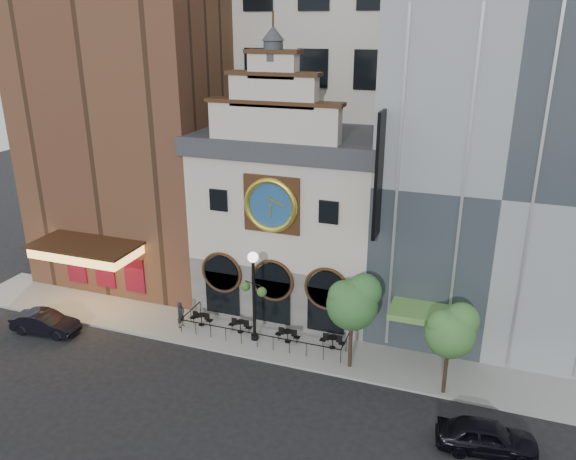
% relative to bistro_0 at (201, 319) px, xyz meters
% --- Properties ---
extents(ground, '(120.00, 120.00, 0.00)m').
position_rel_bistro_0_xyz_m(ground, '(4.48, -2.43, -0.61)').
color(ground, black).
rests_on(ground, ground).
extents(sidewalk, '(44.00, 5.00, 0.15)m').
position_rel_bistro_0_xyz_m(sidewalk, '(4.48, 0.07, -0.54)').
color(sidewalk, gray).
rests_on(sidewalk, ground).
extents(clock_building, '(12.60, 8.78, 18.65)m').
position_rel_bistro_0_xyz_m(clock_building, '(4.48, 5.40, 6.07)').
color(clock_building, '#605E5B').
rests_on(clock_building, ground).
extents(theater_building, '(14.00, 15.60, 25.00)m').
position_rel_bistro_0_xyz_m(theater_building, '(-8.52, 7.53, 11.99)').
color(theater_building, brown).
rests_on(theater_building, ground).
extents(retail_building, '(14.00, 14.40, 20.00)m').
position_rel_bistro_0_xyz_m(retail_building, '(17.48, 7.56, 9.53)').
color(retail_building, gray).
rests_on(retail_building, ground).
extents(office_tower, '(20.00, 16.00, 40.00)m').
position_rel_bistro_0_xyz_m(office_tower, '(4.48, 17.57, 19.39)').
color(office_tower, beige).
rests_on(office_tower, ground).
extents(cafe_railing, '(10.60, 2.60, 0.90)m').
position_rel_bistro_0_xyz_m(cafe_railing, '(4.48, 0.07, -0.01)').
color(cafe_railing, black).
rests_on(cafe_railing, sidewalk).
extents(bistro_0, '(1.58, 0.68, 0.90)m').
position_rel_bistro_0_xyz_m(bistro_0, '(0.00, 0.00, 0.00)').
color(bistro_0, black).
rests_on(bistro_0, sidewalk).
extents(bistro_1, '(1.58, 0.68, 0.90)m').
position_rel_bistro_0_xyz_m(bistro_1, '(2.80, 0.03, 0.00)').
color(bistro_1, black).
rests_on(bistro_1, sidewalk).
extents(bistro_2, '(1.58, 0.68, 0.90)m').
position_rel_bistro_0_xyz_m(bistro_2, '(6.07, -0.06, 0.00)').
color(bistro_2, black).
rests_on(bistro_2, sidewalk).
extents(bistro_3, '(1.58, 0.68, 0.90)m').
position_rel_bistro_0_xyz_m(bistro_3, '(8.89, 0.20, 0.00)').
color(bistro_3, black).
rests_on(bistro_3, sidewalk).
extents(car_right, '(4.81, 2.44, 1.57)m').
position_rel_bistro_0_xyz_m(car_right, '(17.98, -5.72, 0.17)').
color(car_right, black).
rests_on(car_right, ground).
extents(car_left, '(4.53, 1.91, 1.46)m').
position_rel_bistro_0_xyz_m(car_left, '(-9.16, -4.05, 0.11)').
color(car_left, black).
rests_on(car_left, ground).
extents(pedestrian, '(0.51, 0.70, 1.78)m').
position_rel_bistro_0_xyz_m(pedestrian, '(-1.15, -0.64, 0.43)').
color(pedestrian, black).
rests_on(pedestrian, sidewalk).
extents(lamppost, '(1.85, 0.99, 5.95)m').
position_rel_bistro_0_xyz_m(lamppost, '(4.01, -0.47, 3.22)').
color(lamppost, black).
rests_on(lamppost, sidewalk).
extents(tree_left, '(3.00, 2.89, 5.79)m').
position_rel_bistro_0_xyz_m(tree_left, '(10.41, -1.31, 3.78)').
color(tree_left, '#382619').
rests_on(tree_left, sidewalk).
extents(tree_right, '(2.74, 2.63, 5.27)m').
position_rel_bistro_0_xyz_m(tree_right, '(15.77, -1.99, 3.40)').
color(tree_right, '#382619').
rests_on(tree_right, sidewalk).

